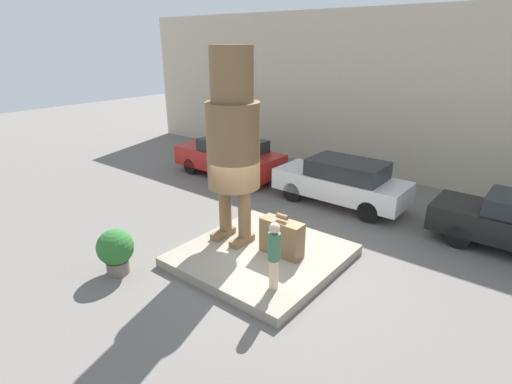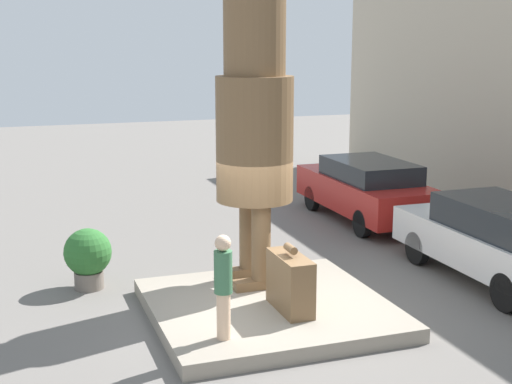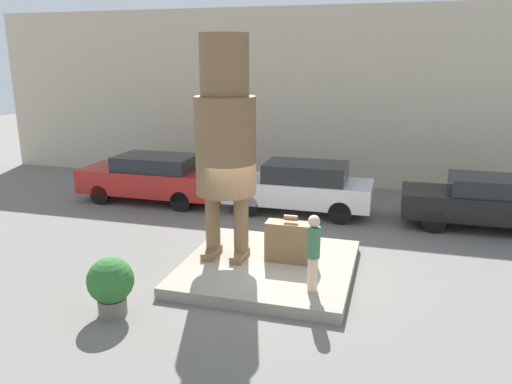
{
  "view_description": "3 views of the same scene",
  "coord_description": "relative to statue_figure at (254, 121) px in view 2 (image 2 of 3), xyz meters",
  "views": [
    {
      "loc": [
        5.58,
        -7.25,
        5.36
      ],
      "look_at": [
        -0.39,
        0.23,
        1.74
      ],
      "focal_mm": 28.0,
      "sensor_mm": 36.0,
      "label": 1
    },
    {
      "loc": [
        10.68,
        -3.96,
        4.56
      ],
      "look_at": [
        -0.27,
        -0.13,
        2.1
      ],
      "focal_mm": 50.0,
      "sensor_mm": 36.0,
      "label": 2
    },
    {
      "loc": [
        2.63,
        -10.3,
        4.78
      ],
      "look_at": [
        -0.22,
        -0.25,
        1.96
      ],
      "focal_mm": 35.0,
      "sensor_mm": 36.0,
      "label": 3
    }
  ],
  "objects": [
    {
      "name": "parked_car_white",
      "position": [
        0.85,
        4.59,
        -2.34
      ],
      "size": [
        4.57,
        1.74,
        1.62
      ],
      "rotation": [
        0.0,
        0.0,
        3.14
      ],
      "color": "silver",
      "rests_on": "ground_plane"
    },
    {
      "name": "planter_pot",
      "position": [
        -1.36,
        -2.82,
        -2.55
      ],
      "size": [
        0.89,
        0.89,
        1.15
      ],
      "color": "#70665B",
      "rests_on": "ground_plane"
    },
    {
      "name": "parked_car_red",
      "position": [
        -4.27,
        4.52,
        -2.34
      ],
      "size": [
        4.74,
        1.84,
        1.6
      ],
      "rotation": [
        0.0,
        0.0,
        3.14
      ],
      "color": "#B2231E",
      "rests_on": "ground_plane"
    },
    {
      "name": "giant_suitcase",
      "position": [
        1.5,
        0.09,
        -2.48
      ],
      "size": [
        1.13,
        0.43,
        1.11
      ],
      "color": "brown",
      "rests_on": "pedestal"
    },
    {
      "name": "pedestal",
      "position": [
        1.03,
        -0.11,
        -3.07
      ],
      "size": [
        3.81,
        3.89,
        0.25
      ],
      "color": "gray",
      "rests_on": "ground_plane"
    },
    {
      "name": "tourist",
      "position": [
        2.24,
        -1.26,
        -2.08
      ],
      "size": [
        0.27,
        0.27,
        1.59
      ],
      "color": "beige",
      "rests_on": "pedestal"
    },
    {
      "name": "ground_plane",
      "position": [
        1.03,
        -0.11,
        -3.2
      ],
      "size": [
        60.0,
        60.0,
        0.0
      ],
      "primitive_type": "plane",
      "color": "slate"
    },
    {
      "name": "statue_figure",
      "position": [
        0.0,
        0.0,
        0.0
      ],
      "size": [
        1.36,
        1.36,
        5.04
      ],
      "color": "brown",
      "rests_on": "pedestal"
    }
  ]
}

